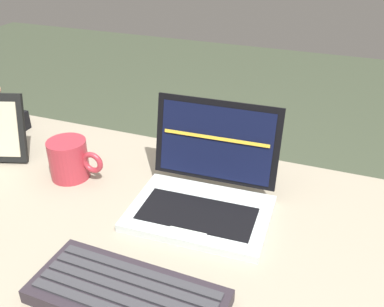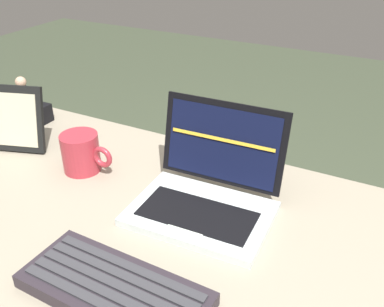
{
  "view_description": "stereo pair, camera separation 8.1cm",
  "coord_description": "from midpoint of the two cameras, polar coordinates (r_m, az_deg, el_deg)",
  "views": [
    {
      "loc": [
        0.31,
        -0.61,
        1.31
      ],
      "look_at": [
        0.06,
        0.04,
        0.91
      ],
      "focal_mm": 40.41,
      "sensor_mm": 36.0,
      "label": 1
    },
    {
      "loc": [
        0.38,
        -0.58,
        1.31
      ],
      "look_at": [
        0.06,
        0.04,
        0.91
      ],
      "focal_mm": 40.41,
      "sensor_mm": 36.0,
      "label": 2
    }
  ],
  "objects": [
    {
      "name": "external_keyboard",
      "position": [
        0.74,
        -7.06,
        -17.5
      ],
      "size": [
        0.32,
        0.14,
        0.03
      ],
      "color": "#2C252D",
      "rests_on": "desk"
    },
    {
      "name": "coffee_mug",
      "position": [
        1.06,
        -12.27,
        0.05
      ],
      "size": [
        0.14,
        0.09,
        0.09
      ],
      "color": "#AC2E3A",
      "rests_on": "desk"
    },
    {
      "name": "photo_frame",
      "position": [
        1.18,
        -20.24,
        4.2
      ],
      "size": [
        0.15,
        0.09,
        0.17
      ],
      "color": "black",
      "rests_on": "desk"
    },
    {
      "name": "figurine",
      "position": [
        1.32,
        -19.87,
        7.8
      ],
      "size": [
        0.03,
        0.03,
        0.09
      ],
      "color": "navy",
      "rests_on": "figurine_stand"
    },
    {
      "name": "laptop_front",
      "position": [
        0.91,
        4.53,
        -5.21
      ],
      "size": [
        0.29,
        0.25,
        0.21
      ],
      "color": "silver",
      "rests_on": "desk"
    },
    {
      "name": "desk",
      "position": [
        0.95,
        -2.1,
        -13.8
      ],
      "size": [
        1.41,
        0.7,
        0.75
      ],
      "color": "#9D937D",
      "rests_on": "ground"
    },
    {
      "name": "figurine_stand",
      "position": [
        1.35,
        -19.32,
        4.77
      ],
      "size": [
        0.1,
        0.1,
        0.05
      ],
      "primitive_type": "cube",
      "color": "black",
      "rests_on": "desk"
    }
  ]
}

